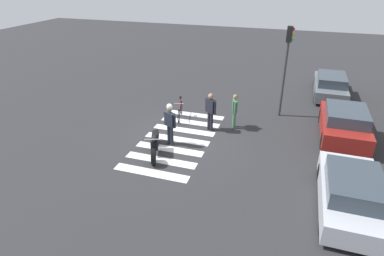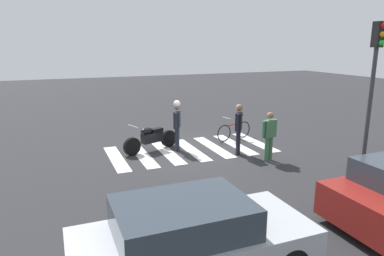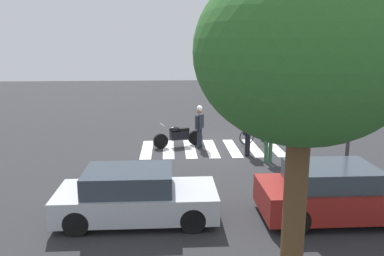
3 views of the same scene
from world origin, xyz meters
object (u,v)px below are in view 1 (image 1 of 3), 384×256
(police_motorcycle, at_px, (155,143))
(traffic_light_pole, at_px, (287,58))
(officer_by_motorcycle, at_px, (170,121))
(leaning_bicycle, at_px, (180,111))
(car_silver_sedan, at_px, (351,193))
(car_maroon_wagon, at_px, (344,123))
(pedestrian_bystander, at_px, (235,109))
(car_grey_coupe, at_px, (330,85))
(officer_on_foot, at_px, (210,109))

(police_motorcycle, relative_size, traffic_light_pole, 0.49)
(officer_by_motorcycle, bearing_deg, police_motorcycle, -19.12)
(leaning_bicycle, relative_size, traffic_light_pole, 0.39)
(police_motorcycle, relative_size, car_silver_sedan, 0.54)
(officer_by_motorcycle, relative_size, car_maroon_wagon, 0.47)
(police_motorcycle, xyz_separation_m, officer_by_motorcycle, (-0.88, 0.31, 0.61))
(officer_by_motorcycle, distance_m, pedestrian_bystander, 3.25)
(car_silver_sedan, xyz_separation_m, traffic_light_pole, (-6.61, -2.55, 2.28))
(leaning_bicycle, xyz_separation_m, pedestrian_bystander, (0.24, 2.73, 0.55))
(car_maroon_wagon, distance_m, traffic_light_pole, 3.88)
(leaning_bicycle, xyz_separation_m, car_grey_coupe, (-5.63, 7.15, 0.24))
(officer_by_motorcycle, relative_size, pedestrian_bystander, 1.12)
(leaning_bicycle, distance_m, officer_by_motorcycle, 2.75)
(leaning_bicycle, bearing_deg, car_silver_sedan, 56.45)
(leaning_bicycle, relative_size, car_silver_sedan, 0.42)
(car_maroon_wagon, bearing_deg, car_silver_sedan, -2.51)
(officer_by_motorcycle, bearing_deg, car_maroon_wagon, 112.80)
(car_grey_coupe, bearing_deg, leaning_bicycle, -51.80)
(car_grey_coupe, bearing_deg, car_maroon_wagon, 2.88)
(leaning_bicycle, distance_m, car_maroon_wagon, 7.43)
(leaning_bicycle, bearing_deg, officer_by_motorcycle, 11.34)
(leaning_bicycle, distance_m, officer_on_foot, 2.04)
(officer_on_foot, bearing_deg, car_grey_coupe, 140.05)
(police_motorcycle, xyz_separation_m, car_silver_sedan, (1.28, 6.98, 0.17))
(police_motorcycle, distance_m, pedestrian_bystander, 4.14)
(pedestrian_bystander, distance_m, traffic_light_pole, 3.45)
(leaning_bicycle, relative_size, car_maroon_wagon, 0.43)
(leaning_bicycle, bearing_deg, officer_on_foot, 65.04)
(car_silver_sedan, distance_m, traffic_light_pole, 7.44)
(police_motorcycle, xyz_separation_m, car_grey_coupe, (-9.12, 6.93, 0.16))
(pedestrian_bystander, bearing_deg, police_motorcycle, -37.66)
(officer_on_foot, xyz_separation_m, pedestrian_bystander, (-0.58, 0.98, -0.10))
(car_maroon_wagon, bearing_deg, police_motorcycle, -62.31)
(car_silver_sedan, bearing_deg, traffic_light_pole, -158.93)
(police_motorcycle, distance_m, traffic_light_pole, 7.36)
(police_motorcycle, relative_size, officer_by_motorcycle, 1.17)
(police_motorcycle, bearing_deg, leaning_bicycle, -176.41)
(car_maroon_wagon, bearing_deg, pedestrian_bystander, -83.67)
(car_silver_sedan, bearing_deg, leaning_bicycle, -123.55)
(police_motorcycle, distance_m, leaning_bicycle, 3.50)
(leaning_bicycle, bearing_deg, traffic_light_pole, 111.56)
(leaning_bicycle, height_order, car_silver_sedan, car_silver_sedan)
(police_motorcycle, xyz_separation_m, officer_on_foot, (-2.68, 1.53, 0.56))
(leaning_bicycle, xyz_separation_m, car_silver_sedan, (4.77, 7.20, 0.25))
(police_motorcycle, relative_size, car_grey_coupe, 0.51)
(leaning_bicycle, relative_size, car_grey_coupe, 0.40)
(officer_on_foot, relative_size, car_grey_coupe, 0.42)
(officer_on_foot, distance_m, car_maroon_wagon, 5.78)
(car_grey_coupe, bearing_deg, police_motorcycle, -37.23)
(car_grey_coupe, bearing_deg, officer_on_foot, -39.95)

